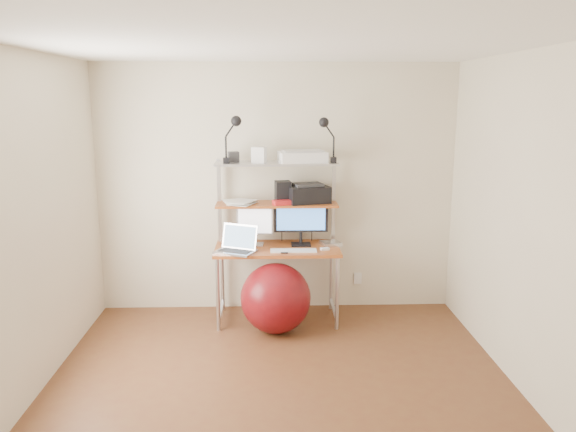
% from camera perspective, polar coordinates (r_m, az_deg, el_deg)
% --- Properties ---
extents(room, '(3.60, 3.60, 3.60)m').
position_cam_1_polar(room, '(3.92, -0.83, -1.50)').
color(room, brown).
rests_on(room, ground).
extents(computer_desk, '(1.20, 0.60, 1.57)m').
position_cam_1_polar(computer_desk, '(5.45, -1.12, -0.83)').
color(computer_desk, '#AB5421').
rests_on(computer_desk, ground).
extents(desktop, '(1.20, 0.60, 0.00)m').
position_cam_1_polar(desktop, '(5.44, -1.11, -3.19)').
color(desktop, '#AB5421').
rests_on(desktop, computer_desk).
extents(mid_shelf, '(1.18, 0.34, 0.00)m').
position_cam_1_polar(mid_shelf, '(5.47, -1.14, 1.33)').
color(mid_shelf, '#AB5421').
rests_on(mid_shelf, computer_desk).
extents(top_shelf, '(1.18, 0.34, 0.00)m').
position_cam_1_polar(top_shelf, '(5.41, -1.16, 5.49)').
color(top_shelf, '#B9B9BE').
rests_on(top_shelf, computer_desk).
extents(floor, '(3.60, 3.60, 0.00)m').
position_cam_1_polar(floor, '(4.38, -0.78, -17.61)').
color(floor, brown).
rests_on(floor, ground).
extents(wall_outlet, '(0.08, 0.01, 0.12)m').
position_cam_1_polar(wall_outlet, '(5.97, 7.10, -6.30)').
color(wall_outlet, white).
rests_on(wall_outlet, room).
extents(monitor_silver, '(0.36, 0.14, 0.40)m').
position_cam_1_polar(monitor_silver, '(5.49, -3.37, -0.79)').
color(monitor_silver, '#B9BABE').
rests_on(monitor_silver, desktop).
extents(monitor_black, '(0.53, 0.15, 0.52)m').
position_cam_1_polar(monitor_black, '(5.47, 1.33, -0.26)').
color(monitor_black, black).
rests_on(monitor_black, desktop).
extents(laptop, '(0.44, 0.41, 0.31)m').
position_cam_1_polar(laptop, '(5.30, -5.15, -3.04)').
color(laptop, '#BAB9BE').
rests_on(laptop, desktop).
extents(keyboard, '(0.44, 0.13, 0.01)m').
position_cam_1_polar(keyboard, '(5.29, 0.56, -3.54)').
color(keyboard, white).
rests_on(keyboard, desktop).
extents(mouse, '(0.09, 0.07, 0.02)m').
position_cam_1_polar(mouse, '(5.35, 3.77, -3.36)').
color(mouse, white).
rests_on(mouse, desktop).
extents(mac_mini, '(0.22, 0.22, 0.03)m').
position_cam_1_polar(mac_mini, '(5.53, 4.36, -2.79)').
color(mac_mini, '#BAB9BE').
rests_on(mac_mini, desktop).
extents(phone, '(0.08, 0.13, 0.01)m').
position_cam_1_polar(phone, '(5.27, -0.30, -3.63)').
color(phone, black).
rests_on(phone, desktop).
extents(printer, '(0.45, 0.36, 0.19)m').
position_cam_1_polar(printer, '(5.49, 2.04, 2.29)').
color(printer, black).
rests_on(printer, mid_shelf).
extents(nas_cube, '(0.17, 0.17, 0.21)m').
position_cam_1_polar(nas_cube, '(5.47, -0.52, 2.46)').
color(nas_cube, black).
rests_on(nas_cube, mid_shelf).
extents(red_box, '(0.19, 0.15, 0.05)m').
position_cam_1_polar(red_box, '(5.38, -0.64, 1.39)').
color(red_box, red).
rests_on(red_box, mid_shelf).
extents(scanner, '(0.48, 0.35, 0.12)m').
position_cam_1_polar(scanner, '(5.41, 1.47, 6.08)').
color(scanner, white).
rests_on(scanner, top_shelf).
extents(box_white, '(0.15, 0.13, 0.15)m').
position_cam_1_polar(box_white, '(5.38, -2.97, 6.22)').
color(box_white, white).
rests_on(box_white, top_shelf).
extents(box_grey, '(0.12, 0.12, 0.10)m').
position_cam_1_polar(box_grey, '(5.45, -5.56, 6.00)').
color(box_grey, '#2C2C2E').
rests_on(box_grey, top_shelf).
extents(clip_lamp_left, '(0.18, 0.10, 0.45)m').
position_cam_1_polar(clip_lamp_left, '(5.29, -5.51, 8.81)').
color(clip_lamp_left, black).
rests_on(clip_lamp_left, top_shelf).
extents(clip_lamp_right, '(0.17, 0.10, 0.43)m').
position_cam_1_polar(clip_lamp_right, '(5.33, 3.88, 8.73)').
color(clip_lamp_right, black).
rests_on(clip_lamp_right, top_shelf).
extents(exercise_ball, '(0.66, 0.66, 0.66)m').
position_cam_1_polar(exercise_ball, '(5.28, -1.27, -8.34)').
color(exercise_ball, maroon).
rests_on(exercise_ball, floor).
extents(paper_stack, '(0.37, 0.42, 0.03)m').
position_cam_1_polar(paper_stack, '(5.47, -5.02, 1.43)').
color(paper_stack, white).
rests_on(paper_stack, mid_shelf).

